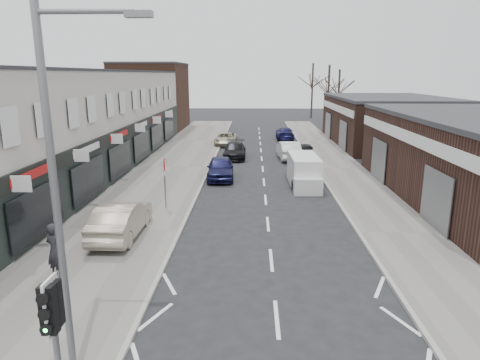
# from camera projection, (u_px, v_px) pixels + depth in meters

# --- Properties ---
(pavement_left) EXTENTS (5.50, 64.00, 0.12)m
(pavement_left) POSITION_uv_depth(u_px,v_px,m) (172.00, 168.00, 31.84)
(pavement_left) COLOR slate
(pavement_left) RESTS_ON ground
(pavement_right) EXTENTS (3.50, 64.00, 0.12)m
(pavement_right) POSITION_uv_depth(u_px,v_px,m) (341.00, 169.00, 31.46)
(pavement_right) COLOR slate
(pavement_right) RESTS_ON ground
(shop_terrace_left) EXTENTS (8.00, 41.00, 7.10)m
(shop_terrace_left) POSITION_uv_depth(u_px,v_px,m) (64.00, 124.00, 28.78)
(shop_terrace_left) COLOR beige
(shop_terrace_left) RESTS_ON ground
(brick_block_far) EXTENTS (8.00, 10.00, 8.00)m
(brick_block_far) POSITION_uv_depth(u_px,v_px,m) (151.00, 97.00, 53.41)
(brick_block_far) COLOR #45291D
(brick_block_far) RESTS_ON ground
(right_unit_far) EXTENTS (10.00, 16.00, 4.50)m
(right_unit_far) POSITION_uv_depth(u_px,v_px,m) (387.00, 122.00, 42.37)
(right_unit_far) COLOR #352018
(right_unit_far) RESTS_ON ground
(tree_far_a) EXTENTS (3.60, 3.60, 8.00)m
(tree_far_a) POSITION_uv_depth(u_px,v_px,m) (327.00, 127.00, 56.60)
(tree_far_a) COLOR #382D26
(tree_far_a) RESTS_ON ground
(tree_far_b) EXTENTS (3.60, 3.60, 7.50)m
(tree_far_b) POSITION_uv_depth(u_px,v_px,m) (337.00, 122.00, 62.35)
(tree_far_b) COLOR #382D26
(tree_far_b) RESTS_ON ground
(tree_far_c) EXTENTS (3.60, 3.60, 8.50)m
(tree_far_c) POSITION_uv_depth(u_px,v_px,m) (311.00, 118.00, 68.26)
(tree_far_c) COLOR #382D26
(tree_far_c) RESTS_ON ground
(traffic_light) EXTENTS (0.28, 0.60, 3.10)m
(traffic_light) POSITION_uv_depth(u_px,v_px,m) (53.00, 319.00, 7.91)
(traffic_light) COLOR slate
(traffic_light) RESTS_ON pavement_left
(street_lamp) EXTENTS (2.23, 0.22, 8.00)m
(street_lamp) POSITION_uv_depth(u_px,v_px,m) (63.00, 187.00, 8.56)
(street_lamp) COLOR slate
(street_lamp) RESTS_ON pavement_left
(warning_sign) EXTENTS (0.12, 0.80, 2.70)m
(warning_sign) POSITION_uv_depth(u_px,v_px,m) (165.00, 168.00, 21.58)
(warning_sign) COLOR slate
(warning_sign) RESTS_ON pavement_left
(white_van) EXTENTS (1.78, 4.82, 1.87)m
(white_van) POSITION_uv_depth(u_px,v_px,m) (304.00, 172.00, 26.82)
(white_van) COLOR silver
(white_van) RESTS_ON ground
(sedan_on_pavement) EXTENTS (1.59, 4.54, 1.50)m
(sedan_on_pavement) POSITION_uv_depth(u_px,v_px,m) (121.00, 219.00, 18.04)
(sedan_on_pavement) COLOR gray
(sedan_on_pavement) RESTS_ON pavement_left
(pedestrian) EXTENTS (0.82, 0.69, 1.91)m
(pedestrian) POSITION_uv_depth(u_px,v_px,m) (55.00, 250.00, 14.31)
(pedestrian) COLOR black
(pedestrian) RESTS_ON pavement_left
(parked_car_left_a) EXTENTS (1.96, 4.39, 1.46)m
(parked_car_left_a) POSITION_uv_depth(u_px,v_px,m) (220.00, 168.00, 28.53)
(parked_car_left_a) COLOR #13143C
(parked_car_left_a) RESTS_ON ground
(parked_car_left_b) EXTENTS (1.84, 4.49, 1.30)m
(parked_car_left_b) POSITION_uv_depth(u_px,v_px,m) (235.00, 150.00, 35.60)
(parked_car_left_b) COLOR black
(parked_car_left_b) RESTS_ON ground
(parked_car_left_c) EXTENTS (2.18, 4.46, 1.22)m
(parked_car_left_c) POSITION_uv_depth(u_px,v_px,m) (226.00, 139.00, 42.15)
(parked_car_left_c) COLOR #A19D81
(parked_car_left_c) RESTS_ON ground
(parked_car_right_a) EXTENTS (1.87, 4.58, 1.48)m
(parked_car_right_a) POSITION_uv_depth(u_px,v_px,m) (289.00, 150.00, 35.21)
(parked_car_right_a) COLOR silver
(parked_car_right_a) RESTS_ON ground
(parked_car_right_b) EXTENTS (1.61, 3.94, 1.34)m
(parked_car_right_b) POSITION_uv_depth(u_px,v_px,m) (304.00, 151.00, 35.27)
(parked_car_right_b) COLOR black
(parked_car_right_b) RESTS_ON ground
(parked_car_right_c) EXTENTS (1.85, 4.51, 1.30)m
(parked_car_right_c) POSITION_uv_depth(u_px,v_px,m) (285.00, 133.00, 45.89)
(parked_car_right_c) COLOR #151542
(parked_car_right_c) RESTS_ON ground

